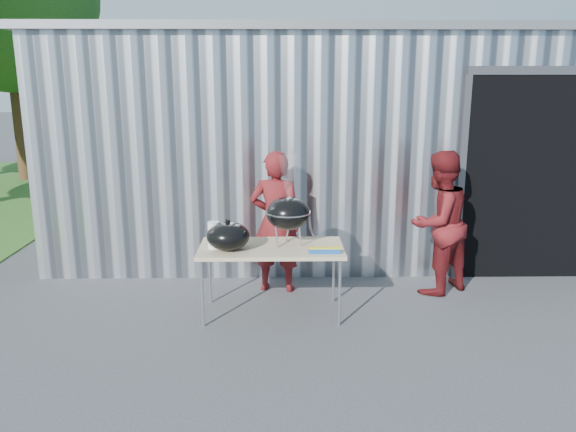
{
  "coord_description": "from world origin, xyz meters",
  "views": [
    {
      "loc": [
        -0.18,
        -5.04,
        2.44
      ],
      "look_at": [
        -0.08,
        0.68,
        1.05
      ],
      "focal_mm": 35.0,
      "sensor_mm": 36.0,
      "label": 1
    }
  ],
  "objects_px": {
    "person_cook": "(276,222)",
    "person_bystander": "(438,223)",
    "folding_table": "(271,250)",
    "kettle_grill": "(288,206)"
  },
  "relations": [
    {
      "from": "person_cook",
      "to": "person_bystander",
      "type": "height_order",
      "value": "person_bystander"
    },
    {
      "from": "folding_table",
      "to": "person_bystander",
      "type": "bearing_deg",
      "value": 18.07
    },
    {
      "from": "folding_table",
      "to": "kettle_grill",
      "type": "bearing_deg",
      "value": 16.78
    },
    {
      "from": "folding_table",
      "to": "kettle_grill",
      "type": "xyz_separation_m",
      "value": [
        0.18,
        0.05,
        0.46
      ]
    },
    {
      "from": "person_cook",
      "to": "person_bystander",
      "type": "relative_size",
      "value": 1.0
    },
    {
      "from": "folding_table",
      "to": "person_cook",
      "type": "bearing_deg",
      "value": 86.24
    },
    {
      "from": "folding_table",
      "to": "person_cook",
      "type": "relative_size",
      "value": 0.9
    },
    {
      "from": "folding_table",
      "to": "kettle_grill",
      "type": "distance_m",
      "value": 0.49
    },
    {
      "from": "person_bystander",
      "to": "person_cook",
      "type": "bearing_deg",
      "value": -36.72
    },
    {
      "from": "kettle_grill",
      "to": "person_cook",
      "type": "bearing_deg",
      "value": 101.03
    }
  ]
}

